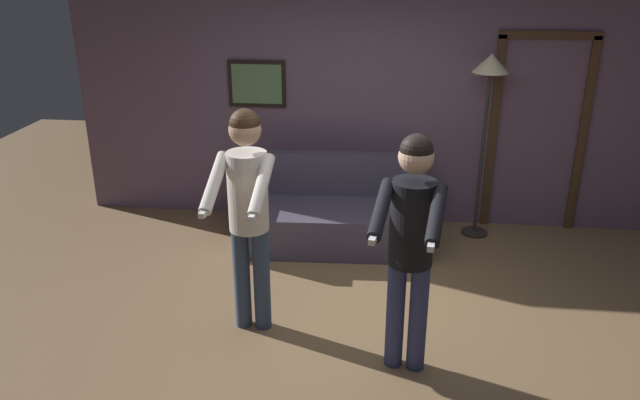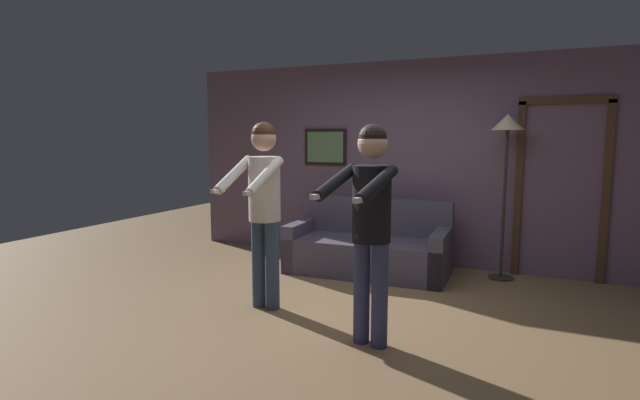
# 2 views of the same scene
# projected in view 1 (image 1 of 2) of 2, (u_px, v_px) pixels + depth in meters

# --- Properties ---
(ground_plane) EXTENTS (12.00, 12.00, 0.00)m
(ground_plane) POSITION_uv_depth(u_px,v_px,m) (355.00, 328.00, 4.99)
(ground_plane) COLOR olive
(back_wall_assembly) EXTENTS (6.40, 0.10, 2.60)m
(back_wall_assembly) POSITION_uv_depth(u_px,v_px,m) (373.00, 104.00, 6.59)
(back_wall_assembly) COLOR slate
(back_wall_assembly) RESTS_ON ground_plane
(couch) EXTENTS (1.94, 0.95, 0.87)m
(couch) POSITION_uv_depth(u_px,v_px,m) (332.00, 218.00, 6.35)
(couch) COLOR #4D485A
(couch) RESTS_ON ground_plane
(torchiere_lamp) EXTENTS (0.36, 0.36, 1.89)m
(torchiere_lamp) POSITION_uv_depth(u_px,v_px,m) (489.00, 84.00, 6.06)
(torchiere_lamp) COLOR #332D28
(torchiere_lamp) RESTS_ON ground_plane
(person_standing_left) EXTENTS (0.45, 0.70, 1.78)m
(person_standing_left) POSITION_uv_depth(u_px,v_px,m) (247.00, 201.00, 4.60)
(person_standing_left) COLOR #364967
(person_standing_left) RESTS_ON ground_plane
(person_standing_right) EXTENTS (0.50, 0.74, 1.74)m
(person_standing_right) POSITION_uv_depth(u_px,v_px,m) (411.00, 234.00, 4.13)
(person_standing_right) COLOR #384177
(person_standing_right) RESTS_ON ground_plane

